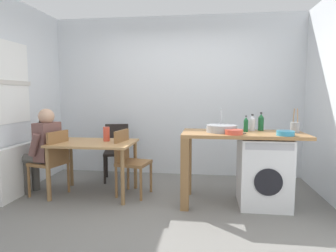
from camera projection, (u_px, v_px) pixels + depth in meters
The scene contains 20 objects.
ground_plane at pixel (161, 212), 3.43m from camera, with size 5.46×5.46×0.00m, color slate.
wall_back at pixel (176, 97), 5.01m from camera, with size 4.60×0.10×2.70m, color silver.
radiator at pixel (18, 171), 3.95m from camera, with size 0.10×0.80×0.70m, color white.
dining_table at pixel (94, 149), 3.99m from camera, with size 1.10×0.76×0.74m.
chair_person_seat at pixel (53, 159), 3.96m from camera, with size 0.48×0.48×0.90m.
chair_opposite at pixel (129, 159), 4.01m from camera, with size 0.47×0.47×0.90m.
chair_spare_by_wall at pixel (117, 148), 4.76m from camera, with size 0.49×0.49×0.90m.
seated_person at pixel (43, 147), 4.00m from camera, with size 0.55×0.54×1.20m.
kitchen_counter at pixel (225, 145), 3.65m from camera, with size 1.50×0.68×0.92m.
washing_machine at pixel (263, 172), 3.62m from camera, with size 0.60×0.61×0.86m.
sink_basin at pixel (222, 128), 3.63m from camera, with size 0.38×0.38×0.09m, color #9EA0A5.
tap at pixel (221, 120), 3.80m from camera, with size 0.02×0.02×0.28m, color #B2B2B7.
bottle_tall_green at pixel (246, 124), 3.66m from camera, with size 0.06×0.06×0.21m.
bottle_squat_brown at pixel (252, 123), 3.78m from camera, with size 0.08×0.08×0.21m.
bottle_clear_small at pixel (261, 122), 3.78m from camera, with size 0.07×0.07×0.24m.
mixing_bowl at pixel (234, 132), 3.42m from camera, with size 0.21×0.21×0.06m.
utensil_crock at pixel (295, 127), 3.56m from camera, with size 0.11×0.11×0.30m.
colander at pixel (285, 133), 3.33m from camera, with size 0.20×0.20×0.06m.
vase at pixel (106, 134), 4.05m from camera, with size 0.09×0.09×0.20m, color #D84C38.
scissors at pixel (240, 133), 3.51m from camera, with size 0.15×0.06×0.01m.
Camera 1 is at (0.52, -3.26, 1.39)m, focal length 31.00 mm.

